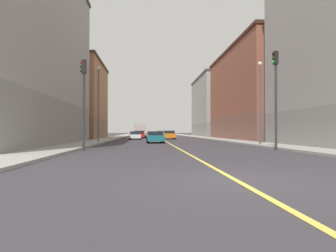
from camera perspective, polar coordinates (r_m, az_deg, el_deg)
ground_plane at (r=8.52m, az=12.31°, el=-9.63°), size 400.00×400.00×0.00m
sidewalk_left at (r=58.06m, az=6.61°, el=-2.08°), size 2.79×168.00×0.15m
sidewalk_right at (r=57.40m, az=-9.73°, el=-2.09°), size 2.79×168.00×0.15m
lane_center_stripe at (r=57.15m, az=-1.51°, el=-2.17°), size 0.16×154.00×0.01m
building_left_mid at (r=49.87m, az=16.79°, el=5.40°), size 11.42×25.39×13.42m
building_left_far at (r=75.58m, az=9.56°, el=3.38°), size 11.42×21.26×13.77m
building_right_midblock at (r=54.23m, az=-17.57°, el=4.41°), size 11.42×16.17×12.50m
traffic_light_left_near at (r=22.97m, az=18.66°, el=6.65°), size 0.40×0.32×6.71m
traffic_light_right_near at (r=21.57m, az=-14.83°, el=5.93°), size 0.40×0.32×5.93m
street_lamp_left_near at (r=28.67m, az=16.12°, el=5.49°), size 0.36×0.36×7.12m
street_lamp_right_near at (r=34.56m, az=-12.32°, el=5.14°), size 0.36×0.36×7.97m
car_white at (r=48.65m, az=-5.87°, el=-1.69°), size 1.86×4.04×1.23m
car_teal at (r=34.56m, az=-2.32°, el=-2.00°), size 1.92×4.19×1.25m
car_orange at (r=50.44m, az=0.14°, el=-1.59°), size 2.04×4.18×1.34m
car_green at (r=65.93m, az=-5.30°, el=-1.44°), size 1.83×4.58×1.30m
car_red at (r=57.08m, az=-5.11°, el=-1.53°), size 1.98×4.24×1.33m
car_blue at (r=77.58m, az=-1.34°, el=-1.36°), size 1.91×4.44×1.31m
car_silver at (r=59.18m, az=-0.26°, el=-1.49°), size 1.98×4.24×1.34m
box_truck at (r=64.12m, az=-4.94°, el=-0.70°), size 2.44×7.23×2.78m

